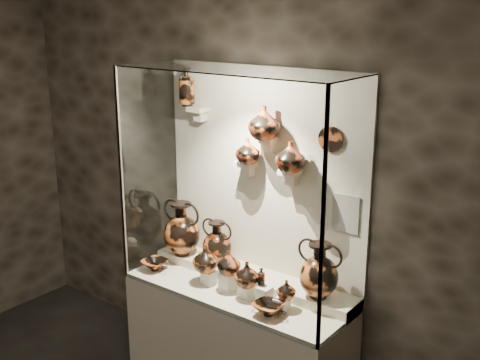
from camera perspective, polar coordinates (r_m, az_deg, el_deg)
name	(u,v)px	position (r m, az deg, el deg)	size (l,w,h in m)	color
wall_back	(264,177)	(4.36, 2.27, 0.29)	(5.00, 0.02, 3.20)	#2E261D
plinth	(237,342)	(4.61, -0.28, -15.12)	(1.70, 0.60, 0.80)	beige
front_tier	(237,291)	(4.41, -0.29, -10.50)	(1.68, 0.58, 0.03)	beige
rear_tier	(251,278)	(4.52, 1.08, -9.31)	(1.70, 0.25, 0.10)	beige
back_panel	(263,177)	(4.36, 2.23, 0.28)	(1.70, 0.03, 1.60)	beige
glass_front	(209,198)	(3.89, -2.97, -1.67)	(1.70, 0.01, 1.60)	white
glass_left	(150,168)	(4.66, -8.57, 1.16)	(0.01, 0.60, 1.60)	white
glass_right	(348,212)	(3.68, 10.18, -2.98)	(0.01, 0.60, 1.60)	white
glass_top	(237,70)	(3.96, -0.32, 10.43)	(1.70, 0.60, 0.01)	white
frame_post_left	(122,176)	(4.47, -11.17, 0.38)	(0.02, 0.02, 1.60)	gray
frame_post_right	(323,225)	(3.44, 7.85, -4.23)	(0.02, 0.02, 1.60)	gray
pedestal_a	(209,277)	(4.47, -2.95, -9.20)	(0.09, 0.09, 0.10)	silver
pedestal_b	(227,282)	(4.36, -1.23, -9.61)	(0.09, 0.09, 0.13)	silver
pedestal_c	(246,291)	(4.28, 0.59, -10.45)	(0.09, 0.09, 0.09)	silver
pedestal_d	(265,295)	(4.19, 2.37, -10.86)	(0.09, 0.09, 0.12)	silver
pedestal_e	(282,304)	(4.13, 3.99, -11.62)	(0.09, 0.09, 0.08)	silver
bracket_ul	(198,109)	(4.53, -3.99, 6.71)	(0.14, 0.12, 0.04)	beige
bracket_ca	(246,164)	(4.33, 0.59, 1.55)	(0.14, 0.12, 0.04)	beige
bracket_cb	(269,140)	(4.17, 2.80, 3.79)	(0.10, 0.12, 0.04)	beige
bracket_cc	(291,172)	(4.12, 4.82, 0.74)	(0.14, 0.12, 0.04)	beige
amphora_left	(182,228)	(4.75, -5.53, -4.60)	(0.34, 0.34, 0.43)	#B75823
amphora_mid	(217,242)	(4.59, -2.18, -5.91)	(0.27, 0.27, 0.34)	#A13E1C
amphora_right	(319,270)	(4.09, 7.50, -8.48)	(0.31, 0.31, 0.39)	#B75823
jug_a	(206,259)	(4.41, -3.28, -7.47)	(0.19, 0.19, 0.20)	#B75823
jug_b	(229,263)	(4.29, -1.03, -7.84)	(0.17, 0.17, 0.18)	#A13E1C
jug_c	(247,274)	(4.20, 0.68, -8.94)	(0.17, 0.17, 0.18)	#B75823
jug_e	(287,290)	(4.08, 4.43, -10.32)	(0.13, 0.13, 0.13)	#B75823
lekythos_small	(262,276)	(4.16, 2.06, -9.06)	(0.06, 0.06, 0.14)	#A13E1C
kylix_left	(155,264)	(4.72, -8.07, -7.89)	(0.25, 0.21, 0.10)	#A13E1C
kylix_right	(269,308)	(4.05, 2.72, -12.01)	(0.26, 0.22, 0.10)	#B75823
lekythos_tall	(187,85)	(4.56, -5.06, 8.99)	(0.13, 0.13, 0.32)	#B75823
ovoid_vase_a	(248,151)	(4.25, 0.75, 2.78)	(0.17, 0.17, 0.18)	#A13E1C
ovoid_vase_b	(264,123)	(4.10, 2.31, 5.47)	(0.22, 0.22, 0.23)	#A13E1C
ovoid_vase_c	(291,157)	(4.03, 4.82, 2.21)	(0.20, 0.20, 0.21)	#A13E1C
wall_plate	(330,139)	(3.97, 8.57, 3.85)	(0.17, 0.17, 0.02)	#9D411F
info_placard	(345,213)	(4.04, 9.93, -3.14)	(0.19, 0.01, 0.26)	beige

